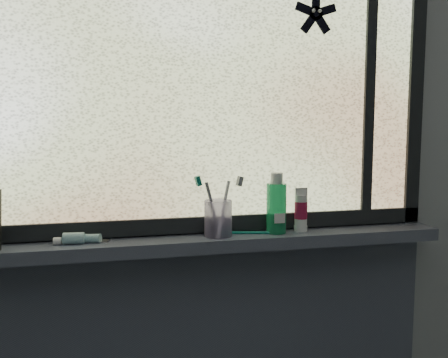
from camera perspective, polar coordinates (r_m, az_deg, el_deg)
name	(u,v)px	position (r m, az deg, el deg)	size (l,w,h in m)	color
wall_back	(192,161)	(1.60, -3.71, 2.04)	(3.00, 0.01, 2.50)	#9EA3A8
windowsill	(196,243)	(1.56, -3.17, -7.35)	(1.62, 0.14, 0.04)	#484E60
window_pane	(192,71)	(1.58, -3.64, 12.18)	(1.50, 0.01, 1.00)	silver
frame_bottom	(194,224)	(1.60, -3.49, -5.20)	(1.60, 0.03, 0.05)	black
frame_right	(415,76)	(1.87, 21.00, 10.89)	(0.05, 0.03, 1.10)	black
frame_mullion	(369,75)	(1.78, 16.24, 11.31)	(0.04, 0.03, 1.00)	black
starfish_sticker	(316,13)	(1.71, 10.44, 18.11)	(0.15, 0.02, 0.15)	black
toothpaste_tube	(81,238)	(1.53, -16.05, -6.48)	(0.19, 0.04, 0.03)	white
toothbrush_cup	(218,218)	(1.55, -0.68, -4.52)	(0.09, 0.09, 0.11)	#C2ADE6
toothbrush_lying	(245,232)	(1.60, 2.40, -6.06)	(0.20, 0.02, 0.01)	#0D7866
mouthwash_bottle	(276,203)	(1.60, 6.01, -2.74)	(0.06, 0.06, 0.16)	#21AE68
cream_tube	(301,208)	(1.64, 8.79, -3.31)	(0.04, 0.04, 0.10)	silver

